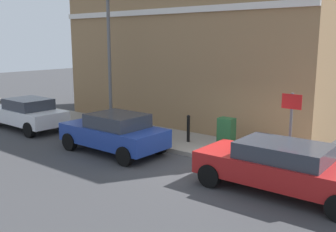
{
  "coord_description": "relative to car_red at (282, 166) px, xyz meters",
  "views": [
    {
      "loc": [
        -9.78,
        -6.1,
        3.94
      ],
      "look_at": [
        1.15,
        2.61,
        1.2
      ],
      "focal_mm": 41.22,
      "sensor_mm": 36.0,
      "label": 1
    }
  ],
  "objects": [
    {
      "name": "ground",
      "position": [
        0.42,
        2.44,
        -0.72
      ],
      "size": [
        80.0,
        80.0,
        0.0
      ],
      "primitive_type": "plane",
      "color": "#38383A"
    },
    {
      "name": "car_white",
      "position": [
        0.01,
        11.95,
        0.01
      ],
      "size": [
        1.9,
        4.22,
        1.4
      ],
      "rotation": [
        0.0,
        0.0,
        1.55
      ],
      "color": "silver",
      "rests_on": "ground"
    },
    {
      "name": "car_red",
      "position": [
        0.0,
        0.0,
        0.0
      ],
      "size": [
        1.89,
        4.48,
        1.35
      ],
      "rotation": [
        0.0,
        0.0,
        1.58
      ],
      "color": "maroon",
      "rests_on": "ground"
    },
    {
      "name": "car_blue",
      "position": [
        -0.13,
        6.14,
        0.02
      ],
      "size": [
        1.93,
        3.96,
        1.42
      ],
      "rotation": [
        0.0,
        0.0,
        1.56
      ],
      "color": "navy",
      "rests_on": "ground"
    },
    {
      "name": "utility_cabinet",
      "position": [
        2.16,
        2.91,
        -0.04
      ],
      "size": [
        0.46,
        0.61,
        1.15
      ],
      "color": "#1E4C28",
      "rests_on": "sidewalk"
    },
    {
      "name": "street_sign",
      "position": [
        1.55,
        0.42,
        0.94
      ],
      "size": [
        0.08,
        0.6,
        2.3
      ],
      "color": "#59595B",
      "rests_on": "sidewalk"
    },
    {
      "name": "bollard_near_cabinet",
      "position": [
        2.26,
        4.61,
        -0.02
      ],
      "size": [
        0.14,
        0.14,
        1.04
      ],
      "color": "black",
      "rests_on": "sidewalk"
    },
    {
      "name": "sidewalk",
      "position": [
        2.34,
        8.44,
        -0.65
      ],
      "size": [
        2.55,
        30.0,
        0.15
      ],
      "primitive_type": "cube",
      "color": "gray",
      "rests_on": "ground"
    },
    {
      "name": "corner_building",
      "position": [
        7.15,
        6.81,
        3.18
      ],
      "size": [
        7.17,
        12.75,
        7.8
      ],
      "color": "olive",
      "rests_on": "ground"
    },
    {
      "name": "lamppost",
      "position": [
        2.22,
        8.81,
        2.58
      ],
      "size": [
        0.2,
        0.44,
        5.72
      ],
      "color": "#59595B",
      "rests_on": "sidewalk"
    }
  ]
}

